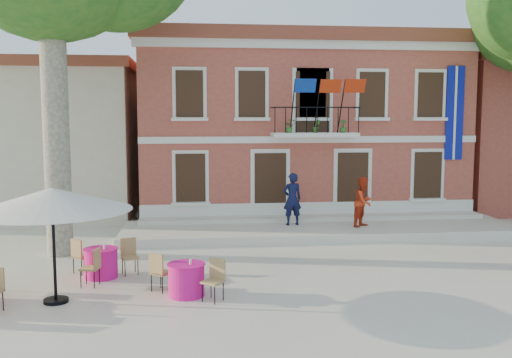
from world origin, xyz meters
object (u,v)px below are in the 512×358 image
Objects in this scene: patio_umbrella at (52,200)px; cafe_table_3 at (101,261)px; pedestrian_navy at (292,199)px; pedestrian_orange at (364,202)px; cafe_table_1 at (186,278)px.

cafe_table_3 is at bearing 69.59° from patio_umbrella.
patio_umbrella is 1.87× the size of pedestrian_navy.
pedestrian_navy is at bearing 46.43° from patio_umbrella.
pedestrian_navy is 7.83m from cafe_table_3.
pedestrian_navy reaches higher than cafe_table_3.
patio_umbrella reaches higher than cafe_table_3.
patio_umbrella is 11.17m from pedestrian_orange.
pedestrian_orange is 8.81m from cafe_table_1.
cafe_table_3 is (-5.92, -5.06, -0.81)m from pedestrian_navy.
cafe_table_1 is at bearing -38.61° from cafe_table_3.
pedestrian_navy reaches higher than cafe_table_1.
patio_umbrella reaches higher than pedestrian_navy.
cafe_table_1 is 0.97× the size of cafe_table_3.
cafe_table_1 and cafe_table_3 have the same top height.
cafe_table_1 is at bearing -178.35° from pedestrian_orange.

